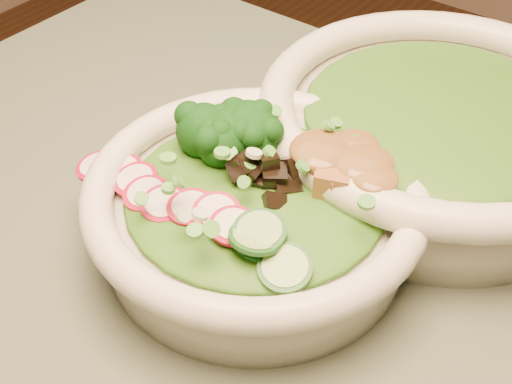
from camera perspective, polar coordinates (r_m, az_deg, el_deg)
The scene contains 11 objects.
salad_bowl at distance 0.53m, azimuth 0.00°, elevation -1.55°, with size 0.26×0.26×0.07m.
side_bowl at distance 0.62m, azimuth 14.42°, elevation 4.77°, with size 0.31×0.31×0.08m.
lettuce_bed at distance 0.52m, azimuth 0.00°, elevation 0.08°, with size 0.19×0.19×0.02m, color #225912.
side_lettuce at distance 0.61m, azimuth 14.75°, elevation 6.39°, with size 0.20×0.20×0.02m, color #225912.
broccoli_florets at distance 0.56m, azimuth -1.41°, elevation 5.17°, with size 0.08×0.07×0.04m, color black, non-canonical shape.
radish_slices at distance 0.51m, azimuth -6.91°, elevation -0.73°, with size 0.10×0.04×0.02m, color maroon, non-canonical shape.
cucumber_slices at distance 0.47m, azimuth 1.32°, elevation -3.81°, with size 0.07×0.07×0.03m, color #95C26B, non-canonical shape.
mushroom_heap at distance 0.51m, azimuth 1.27°, elevation 1.34°, with size 0.07×0.07×0.04m, color black, non-canonical shape.
tofu_cubes at distance 0.52m, azimuth 6.49°, elevation 1.72°, with size 0.09×0.06×0.03m, color #9A5F33, non-canonical shape.
peanut_sauce at distance 0.52m, azimuth 6.59°, elevation 2.78°, with size 0.07×0.05×0.02m, color brown.
scallion_garnish at distance 0.51m, azimuth 0.00°, elevation 2.00°, with size 0.18×0.18×0.02m, color #51A83B, non-canonical shape.
Camera 1 is at (0.06, -0.23, 1.15)m, focal length 50.00 mm.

